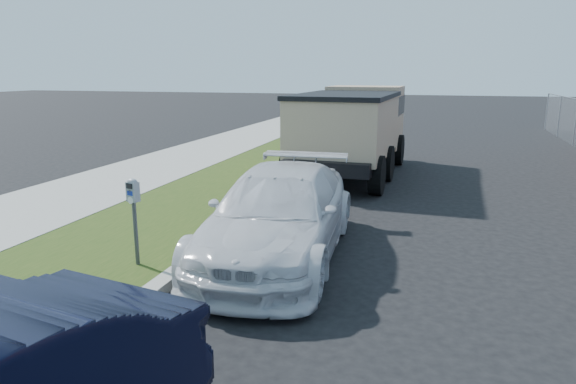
# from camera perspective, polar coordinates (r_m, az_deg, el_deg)

# --- Properties ---
(ground) EXTENTS (120.00, 120.00, 0.00)m
(ground) POSITION_cam_1_polar(r_m,az_deg,el_deg) (7.28, 8.51, -10.16)
(ground) COLOR black
(ground) RESTS_ON ground
(streetside) EXTENTS (6.12, 50.00, 0.15)m
(streetside) POSITION_cam_1_polar(r_m,az_deg,el_deg) (11.12, -19.54, -2.15)
(streetside) COLOR gray
(streetside) RESTS_ON ground
(parking_meter) EXTENTS (0.20, 0.16, 1.29)m
(parking_meter) POSITION_cam_1_polar(r_m,az_deg,el_deg) (7.61, -16.78, -1.17)
(parking_meter) COLOR #3F4247
(parking_meter) RESTS_ON ground
(white_wagon) EXTENTS (2.25, 4.89, 1.38)m
(white_wagon) POSITION_cam_1_polar(r_m,az_deg,el_deg) (8.05, -0.92, -2.48)
(white_wagon) COLOR silver
(white_wagon) RESTS_ON ground
(dump_truck) EXTENTS (2.66, 6.26, 2.42)m
(dump_truck) POSITION_cam_1_polar(r_m,az_deg,el_deg) (14.81, 7.26, 7.30)
(dump_truck) COLOR black
(dump_truck) RESTS_ON ground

